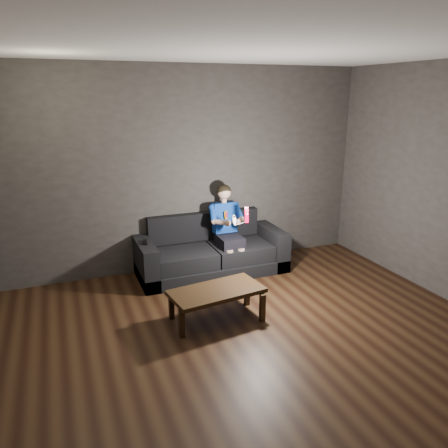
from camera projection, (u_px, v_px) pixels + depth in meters
name	position (u px, v px, depth m)	size (l,w,h in m)	color
floor	(270.00, 361.00, 3.96)	(5.00, 5.00, 0.00)	black
back_wall	(188.00, 170.00, 5.80)	(5.00, 0.04, 2.70)	#332F2C
ceiling	(282.00, 41.00, 3.18)	(5.00, 5.00, 0.02)	silver
sofa	(210.00, 254.00, 5.90)	(1.97, 0.85, 0.76)	black
child	(227.00, 223.00, 5.81)	(0.46, 0.56, 1.12)	black
wii_remote_red	(246.00, 215.00, 5.39)	(0.06, 0.08, 0.20)	#C5002C
nunchuk_white	(234.00, 220.00, 5.36)	(0.06, 0.08, 0.14)	white
wii_remote_black	(145.00, 242.00, 5.44)	(0.06, 0.16, 0.03)	black
coffee_table	(217.00, 294.00, 4.60)	(1.03, 0.62, 0.35)	black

